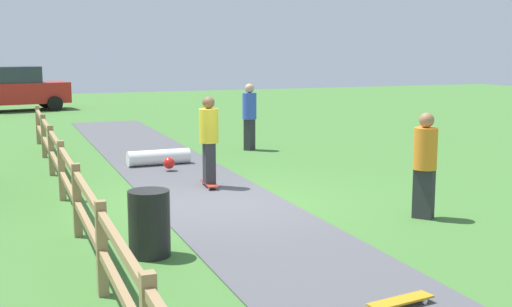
% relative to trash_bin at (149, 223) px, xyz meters
% --- Properties ---
extents(ground_plane, '(60.00, 60.00, 0.00)m').
position_rel_trash_bin_xyz_m(ground_plane, '(1.80, 2.59, -0.45)').
color(ground_plane, '#427533').
extents(asphalt_path, '(2.40, 28.00, 0.02)m').
position_rel_trash_bin_xyz_m(asphalt_path, '(1.80, 2.59, -0.44)').
color(asphalt_path, '#515156').
rests_on(asphalt_path, ground_plane).
extents(wooden_fence, '(0.12, 18.12, 1.10)m').
position_rel_trash_bin_xyz_m(wooden_fence, '(-0.80, 2.59, 0.22)').
color(wooden_fence, '#997A51').
rests_on(wooden_fence, ground_plane).
extents(trash_bin, '(0.56, 0.56, 0.90)m').
position_rel_trash_bin_xyz_m(trash_bin, '(0.00, 0.00, 0.00)').
color(trash_bin, black).
rests_on(trash_bin, ground_plane).
extents(skater_riding, '(0.41, 0.81, 1.80)m').
position_rel_trash_bin_xyz_m(skater_riding, '(2.03, 3.98, 0.58)').
color(skater_riding, '#B23326').
rests_on(skater_riding, asphalt_path).
extents(skater_fallen, '(1.50, 1.20, 0.36)m').
position_rel_trash_bin_xyz_m(skater_fallen, '(1.65, 6.75, -0.25)').
color(skater_fallen, white).
rests_on(skater_fallen, asphalt_path).
extents(skateboard_loose, '(0.82, 0.33, 0.08)m').
position_rel_trash_bin_xyz_m(skateboard_loose, '(2.14, -2.79, -0.36)').
color(skateboard_loose, '#BF8C19').
rests_on(skateboard_loose, asphalt_path).
extents(bystander_orange, '(0.53, 0.53, 1.74)m').
position_rel_trash_bin_xyz_m(bystander_orange, '(4.62, 0.43, 0.51)').
color(bystander_orange, '#2D2D33').
rests_on(bystander_orange, ground_plane).
extents(bystander_blue, '(0.54, 0.54, 1.80)m').
position_rel_trash_bin_xyz_m(bystander_blue, '(4.50, 8.37, 0.55)').
color(bystander_blue, '#2D2D33').
rests_on(bystander_blue, ground_plane).
extents(parked_car_red, '(4.43, 2.53, 1.92)m').
position_rel_trash_bin_xyz_m(parked_car_red, '(-1.10, 22.50, 0.51)').
color(parked_car_red, red).
rests_on(parked_car_red, ground_plane).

